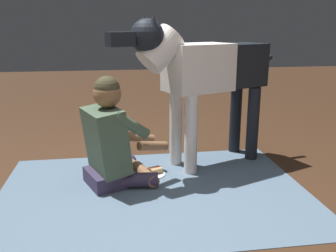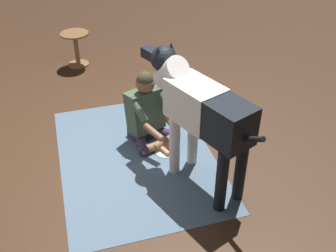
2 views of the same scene
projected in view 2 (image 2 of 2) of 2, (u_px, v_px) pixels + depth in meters
The scene contains 6 objects.
ground_plane at pixel (143, 152), 4.46m from camera, with size 14.96×14.96×0.00m, color #3E2717.
area_rug at pixel (136, 156), 4.39m from camera, with size 2.30×1.65×0.01m, color slate.
person_sitting_on_floor at pixel (148, 113), 4.47m from camera, with size 0.69×0.61×0.85m.
large_dog at pixel (199, 109), 3.65m from camera, with size 1.54×0.73×1.29m.
hot_dog_on_plate at pixel (165, 150), 4.44m from camera, with size 0.24×0.24×0.06m.
round_side_table at pixel (76, 46), 6.12m from camera, with size 0.43×0.43×0.53m.
Camera 2 is at (-3.45, 0.72, 2.77)m, focal length 42.33 mm.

